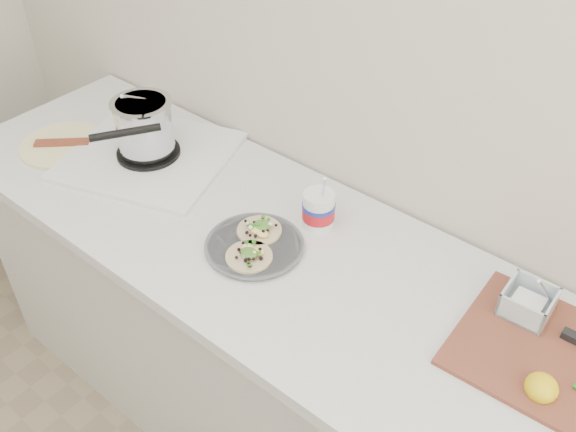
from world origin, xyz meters
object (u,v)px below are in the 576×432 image
Objects in this scene: taco_plate at (254,243)px; bacon_plate at (63,145)px; stove at (146,137)px; tub at (319,207)px; cutboard at (571,357)px.

bacon_plate is (-0.78, -0.03, -0.01)m from taco_plate.
stove is 0.30m from bacon_plate.
tub reaches higher than cutboard.
tub is 0.39× the size of cutboard.
stove is 1.29m from cutboard.
bacon_plate is at bearing -175.31° from cutboard.
taco_plate is 0.78m from bacon_plate.
taco_plate reaches higher than bacon_plate.
stove reaches higher than tub.
stove reaches higher than bacon_plate.
stove is 2.31× the size of taco_plate.
stove is 0.60m from tub.
stove is at bearing 169.25° from taco_plate.
cutboard is (1.29, 0.06, -0.06)m from stove.
taco_plate is 0.20m from tub.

